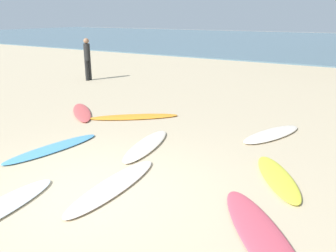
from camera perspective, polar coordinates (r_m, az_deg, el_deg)
The scene contains 10 objects.
ground_plane at distance 5.92m, azimuth -13.05°, elevation -10.99°, with size 120.00×120.00×0.00m, color #C6B28E.
surfboard_1 at distance 10.65m, azimuth -14.05°, elevation 2.24°, with size 0.48×2.16×0.07m, color #E05452.
surfboard_2 at distance 8.79m, azimuth 16.78°, elevation -1.29°, with size 0.59×2.05×0.08m, color #F0E1CC.
surfboard_3 at distance 7.97m, azimuth -18.52°, elevation -3.51°, with size 0.49×2.30×0.06m, color #519FD4.
surfboard_4 at distance 6.05m, azimuth -8.97°, elevation -9.69°, with size 0.52×2.36×0.07m, color silver.
surfboard_5 at distance 9.93m, azimuth -5.63°, elevation 1.53°, with size 0.54×2.53×0.06m, color orange.
surfboard_7 at distance 6.54m, azimuth 17.66°, elevation -8.11°, with size 0.51×1.91×0.08m, color yellow.
surfboard_9 at distance 4.90m, azimuth 15.34°, elevation -17.31°, with size 0.59×2.49×0.08m, color #D44C5E.
surfboard_10 at distance 7.73m, azimuth -3.59°, elevation -3.20°, with size 0.51×2.12×0.08m, color #F3E2C7.
beachgoer_near at distance 15.98m, azimuth -13.20°, elevation 11.08°, with size 0.29×0.34×1.85m.
Camera 1 is at (3.77, -3.59, 2.81)m, focal length 36.88 mm.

